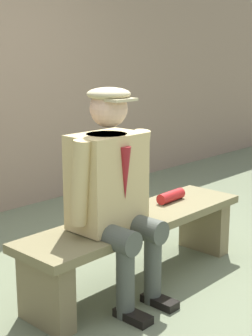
{
  "coord_description": "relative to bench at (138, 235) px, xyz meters",
  "views": [
    {
      "loc": [
        2.42,
        2.14,
        1.53
      ],
      "look_at": [
        0.11,
        0.0,
        0.82
      ],
      "focal_mm": 54.3,
      "sensor_mm": 36.0,
      "label": 1
    }
  ],
  "objects": [
    {
      "name": "rolled_magazine",
      "position": [
        -0.43,
        -0.05,
        0.17
      ],
      "size": [
        0.26,
        0.09,
        0.08
      ],
      "primitive_type": "cylinder",
      "rotation": [
        0.0,
        1.57,
        0.04
      ],
      "color": "#B21E1E",
      "rests_on": "bench"
    },
    {
      "name": "bench",
      "position": [
        0.0,
        0.0,
        0.0
      ],
      "size": [
        1.81,
        0.46,
        0.47
      ],
      "color": "#6E6541",
      "rests_on": "ground"
    },
    {
      "name": "seated_man",
      "position": [
        0.29,
        0.05,
        0.41
      ],
      "size": [
        0.62,
        0.6,
        1.33
      ],
      "color": "tan",
      "rests_on": "ground"
    },
    {
      "name": "ground_plane",
      "position": [
        0.0,
        0.0,
        -0.33
      ],
      "size": [
        30.0,
        30.0,
        0.0
      ],
      "primitive_type": "plane",
      "color": "#636C50"
    }
  ]
}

